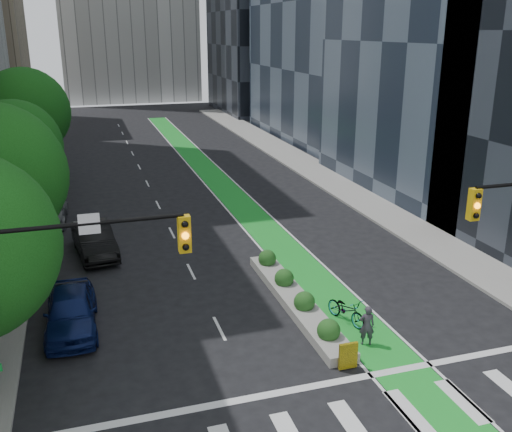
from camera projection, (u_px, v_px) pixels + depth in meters
ground at (338, 405)px, 18.46m from camera, size 160.00×160.00×0.00m
sidewalk_left at (15, 212)px, 37.82m from camera, size 3.60×90.00×0.15m
sidewalk_right at (340, 185)px, 44.44m from camera, size 3.60×90.00×0.15m
bike_lane_paint at (215, 178)px, 46.53m from camera, size 2.20×70.00×0.01m
building_dark_end at (268, 12)px, 81.43m from camera, size 14.00×18.00×28.00m
tree_midfar at (15, 147)px, 33.80m from camera, size 5.60×5.60×7.76m
tree_far at (25, 112)px, 42.64m from camera, size 6.60×6.60×9.00m
signal_left at (36, 302)px, 14.95m from camera, size 6.14×0.51×7.20m
median_planter at (295, 297)px, 25.07m from camera, size 1.20×10.26×1.10m
bicycle at (346, 310)px, 23.57m from camera, size 1.37×2.25×1.12m
cyclist at (367, 325)px, 21.79m from camera, size 0.68×0.54×1.63m
parked_car_left_near at (71, 311)px, 22.86m from camera, size 2.10×5.00×1.69m
parked_car_left_mid at (94, 240)px, 30.58m from camera, size 2.45×5.34×1.70m
parked_car_left_far at (50, 211)px, 35.81m from camera, size 2.23×5.12×1.46m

